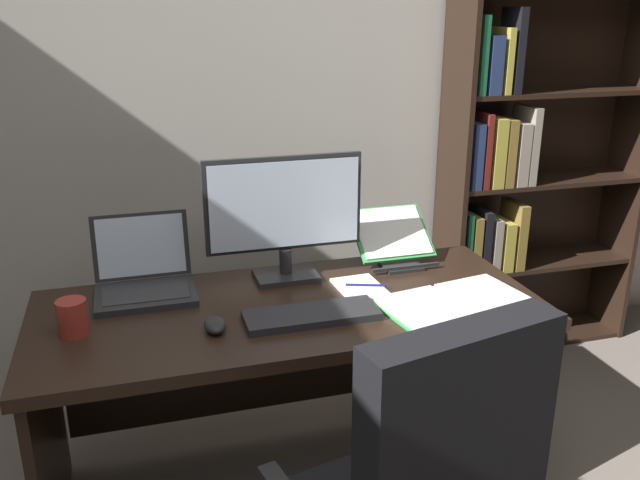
{
  "coord_description": "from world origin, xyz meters",
  "views": [
    {
      "loc": [
        -0.55,
        -0.87,
        1.63
      ],
      "look_at": [
        -0.0,
        1.02,
        0.95
      ],
      "focal_mm": 37.46,
      "sensor_mm": 36.0,
      "label": 1
    }
  ],
  "objects_px": {
    "keyboard": "(312,315)",
    "computer_mouse": "(215,325)",
    "pen": "(366,285)",
    "coffee_mug": "(72,317)",
    "desk": "(285,347)",
    "reading_stand_with_book": "(393,238)",
    "open_binder": "(457,304)",
    "laptop": "(144,278)",
    "monitor": "(284,216)",
    "notepad": "(361,288)",
    "bookshelf": "(524,133)"
  },
  "relations": [
    {
      "from": "reading_stand_with_book",
      "to": "coffee_mug",
      "type": "xyz_separation_m",
      "value": [
        -1.14,
        -0.31,
        -0.03
      ]
    },
    {
      "from": "open_binder",
      "to": "computer_mouse",
      "type": "bearing_deg",
      "value": 166.78
    },
    {
      "from": "monitor",
      "to": "reading_stand_with_book",
      "type": "height_order",
      "value": "monitor"
    },
    {
      "from": "open_binder",
      "to": "coffee_mug",
      "type": "bearing_deg",
      "value": 163.35
    },
    {
      "from": "laptop",
      "to": "keyboard",
      "type": "relative_size",
      "value": 0.78
    },
    {
      "from": "desk",
      "to": "laptop",
      "type": "relative_size",
      "value": 5.04
    },
    {
      "from": "computer_mouse",
      "to": "desk",
      "type": "bearing_deg",
      "value": 37.34
    },
    {
      "from": "reading_stand_with_book",
      "to": "notepad",
      "type": "bearing_deg",
      "value": -131.78
    },
    {
      "from": "computer_mouse",
      "to": "open_binder",
      "type": "relative_size",
      "value": 0.2
    },
    {
      "from": "computer_mouse",
      "to": "coffee_mug",
      "type": "xyz_separation_m",
      "value": [
        -0.4,
        0.1,
        0.03
      ]
    },
    {
      "from": "desk",
      "to": "pen",
      "type": "height_order",
      "value": "pen"
    },
    {
      "from": "reading_stand_with_book",
      "to": "open_binder",
      "type": "relative_size",
      "value": 0.56
    },
    {
      "from": "desk",
      "to": "keyboard",
      "type": "relative_size",
      "value": 3.91
    },
    {
      "from": "laptop",
      "to": "notepad",
      "type": "relative_size",
      "value": 1.55
    },
    {
      "from": "bookshelf",
      "to": "laptop",
      "type": "bearing_deg",
      "value": -162.93
    },
    {
      "from": "computer_mouse",
      "to": "monitor",
      "type": "bearing_deg",
      "value": 49.25
    },
    {
      "from": "keyboard",
      "to": "computer_mouse",
      "type": "relative_size",
      "value": 4.04
    },
    {
      "from": "pen",
      "to": "coffee_mug",
      "type": "distance_m",
      "value": 0.95
    },
    {
      "from": "laptop",
      "to": "computer_mouse",
      "type": "distance_m",
      "value": 0.4
    },
    {
      "from": "monitor",
      "to": "computer_mouse",
      "type": "xyz_separation_m",
      "value": [
        -0.3,
        -0.35,
        -0.21
      ]
    },
    {
      "from": "monitor",
      "to": "notepad",
      "type": "height_order",
      "value": "monitor"
    },
    {
      "from": "laptop",
      "to": "computer_mouse",
      "type": "bearing_deg",
      "value": -61.84
    },
    {
      "from": "bookshelf",
      "to": "coffee_mug",
      "type": "bearing_deg",
      "value": -158.08
    },
    {
      "from": "bookshelf",
      "to": "notepad",
      "type": "height_order",
      "value": "bookshelf"
    },
    {
      "from": "desk",
      "to": "bookshelf",
      "type": "xyz_separation_m",
      "value": [
        1.32,
        0.7,
        0.56
      ]
    },
    {
      "from": "desk",
      "to": "reading_stand_with_book",
      "type": "bearing_deg",
      "value": 24.12
    },
    {
      "from": "reading_stand_with_book",
      "to": "keyboard",
      "type": "bearing_deg",
      "value": -136.69
    },
    {
      "from": "pen",
      "to": "coffee_mug",
      "type": "height_order",
      "value": "coffee_mug"
    },
    {
      "from": "pen",
      "to": "coffee_mug",
      "type": "xyz_separation_m",
      "value": [
        -0.95,
        -0.08,
        0.04
      ]
    },
    {
      "from": "notepad",
      "to": "coffee_mug",
      "type": "height_order",
      "value": "coffee_mug"
    },
    {
      "from": "bookshelf",
      "to": "computer_mouse",
      "type": "distance_m",
      "value": 1.85
    },
    {
      "from": "bookshelf",
      "to": "pen",
      "type": "relative_size",
      "value": 15.06
    },
    {
      "from": "bookshelf",
      "to": "computer_mouse",
      "type": "relative_size",
      "value": 20.27
    },
    {
      "from": "laptop",
      "to": "coffee_mug",
      "type": "height_order",
      "value": "laptop"
    },
    {
      "from": "reading_stand_with_book",
      "to": "coffee_mug",
      "type": "distance_m",
      "value": 1.18
    },
    {
      "from": "desk",
      "to": "pen",
      "type": "xyz_separation_m",
      "value": [
        0.28,
        -0.02,
        0.21
      ]
    },
    {
      "from": "reading_stand_with_book",
      "to": "computer_mouse",
      "type": "bearing_deg",
      "value": -150.82
    },
    {
      "from": "keyboard",
      "to": "coffee_mug",
      "type": "height_order",
      "value": "coffee_mug"
    },
    {
      "from": "laptop",
      "to": "computer_mouse",
      "type": "relative_size",
      "value": 3.14
    },
    {
      "from": "bookshelf",
      "to": "pen",
      "type": "bearing_deg",
      "value": -145.1
    },
    {
      "from": "open_binder",
      "to": "laptop",
      "type": "bearing_deg",
      "value": 147.82
    },
    {
      "from": "keyboard",
      "to": "computer_mouse",
      "type": "distance_m",
      "value": 0.3
    },
    {
      "from": "computer_mouse",
      "to": "pen",
      "type": "xyz_separation_m",
      "value": [
        0.54,
        0.17,
        -0.01
      ]
    },
    {
      "from": "desk",
      "to": "keyboard",
      "type": "distance_m",
      "value": 0.29
    },
    {
      "from": "open_binder",
      "to": "pen",
      "type": "distance_m",
      "value": 0.32
    },
    {
      "from": "computer_mouse",
      "to": "pen",
      "type": "relative_size",
      "value": 0.74
    },
    {
      "from": "desk",
      "to": "laptop",
      "type": "distance_m",
      "value": 0.53
    },
    {
      "from": "keyboard",
      "to": "bookshelf",
      "type": "bearing_deg",
      "value": 34.99
    },
    {
      "from": "monitor",
      "to": "notepad",
      "type": "relative_size",
      "value": 2.64
    },
    {
      "from": "notepad",
      "to": "pen",
      "type": "bearing_deg",
      "value": 0.0
    }
  ]
}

